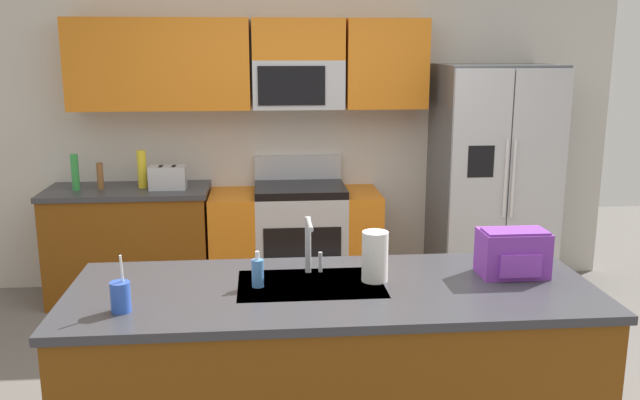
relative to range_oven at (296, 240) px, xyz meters
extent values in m
cube|color=beige|center=(0.11, 0.35, 0.86)|extent=(5.20, 0.10, 2.60)
cube|color=orange|center=(-1.39, 0.14, 1.41)|extent=(0.70, 0.32, 0.70)
cube|color=orange|center=(-0.69, 0.14, 1.41)|extent=(0.70, 0.32, 0.70)
cube|color=orange|center=(0.74, 0.14, 1.41)|extent=(0.64, 0.32, 0.70)
cube|color=#B7BABF|center=(0.04, 0.14, 1.25)|extent=(0.72, 0.32, 0.38)
cube|color=black|center=(-0.02, -0.03, 1.25)|extent=(0.52, 0.01, 0.30)
cube|color=orange|center=(0.04, 0.14, 1.60)|extent=(0.72, 0.32, 0.32)
cube|color=brown|center=(-1.32, 0.00, -0.01)|extent=(1.24, 0.60, 0.86)
cube|color=#38383D|center=(-1.32, 0.00, 0.44)|extent=(1.27, 0.63, 0.04)
cube|color=#B7BABF|center=(0.04, 0.00, -0.02)|extent=(0.72, 0.60, 0.84)
cube|color=black|center=(0.04, -0.31, 0.01)|extent=(0.60, 0.01, 0.36)
cube|color=black|center=(0.04, 0.00, 0.43)|extent=(0.72, 0.60, 0.06)
cube|color=#B7BABF|center=(0.04, 0.27, 0.56)|extent=(0.72, 0.06, 0.20)
cube|color=orange|center=(-0.50, 0.00, -0.02)|extent=(0.36, 0.60, 0.84)
cube|color=orange|center=(0.54, 0.00, -0.02)|extent=(0.28, 0.60, 0.84)
cube|color=#4C4F54|center=(1.59, -0.05, 0.48)|extent=(0.90, 0.70, 1.85)
cube|color=#B7BABF|center=(1.37, -0.42, 0.48)|extent=(0.44, 0.04, 1.81)
cube|color=#B7BABF|center=(1.82, -0.42, 0.48)|extent=(0.44, 0.04, 1.81)
cylinder|color=silver|center=(1.56, -0.45, 0.57)|extent=(0.02, 0.02, 0.60)
cylinder|color=silver|center=(1.62, -0.45, 0.57)|extent=(0.02, 0.02, 0.60)
cube|color=black|center=(1.37, -0.44, 0.70)|extent=(0.20, 0.00, 0.24)
cube|color=brown|center=(0.05, -2.36, -0.01)|extent=(2.39, 0.88, 0.86)
cube|color=#38383D|center=(0.05, -2.36, 0.44)|extent=(2.43, 0.92, 0.04)
cube|color=#B7BABF|center=(-0.05, -2.31, 0.44)|extent=(0.68, 0.44, 0.03)
cube|color=#B7BABF|center=(-0.99, -0.05, 0.55)|extent=(0.28, 0.16, 0.18)
cube|color=black|center=(-1.04, -0.05, 0.63)|extent=(0.03, 0.11, 0.01)
cube|color=black|center=(-0.94, -0.05, 0.63)|extent=(0.03, 0.11, 0.01)
cylinder|color=brown|center=(-1.52, 0.00, 0.56)|extent=(0.05, 0.05, 0.21)
cylinder|color=yellow|center=(-1.20, 0.02, 0.60)|extent=(0.07, 0.07, 0.30)
cylinder|color=green|center=(-1.70, -0.03, 0.60)|extent=(0.06, 0.06, 0.28)
cylinder|color=#B7BABF|center=(-0.05, -2.14, 0.60)|extent=(0.03, 0.03, 0.28)
cylinder|color=#B7BABF|center=(-0.05, -2.24, 0.73)|extent=(0.02, 0.20, 0.02)
cylinder|color=#B7BABF|center=(0.01, -2.14, 0.51)|extent=(0.02, 0.02, 0.10)
cylinder|color=blue|center=(-0.86, -2.58, 0.52)|extent=(0.08, 0.08, 0.13)
cylinder|color=white|center=(-0.85, -2.58, 0.64)|extent=(0.01, 0.03, 0.14)
cylinder|color=#4C8CD8|center=(-0.29, -2.32, 0.52)|extent=(0.06, 0.06, 0.13)
cylinder|color=white|center=(-0.29, -2.32, 0.61)|extent=(0.02, 0.02, 0.04)
cylinder|color=white|center=(0.26, -2.29, 0.58)|extent=(0.12, 0.12, 0.24)
cube|color=purple|center=(0.94, -2.26, 0.57)|extent=(0.32, 0.20, 0.22)
cube|color=#702F97|center=(0.94, -2.28, 0.67)|extent=(0.30, 0.14, 0.03)
cube|color=purple|center=(0.94, -2.37, 0.54)|extent=(0.20, 0.03, 0.11)
camera|label=1|loc=(-0.27, -5.30, 1.54)|focal=37.97mm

